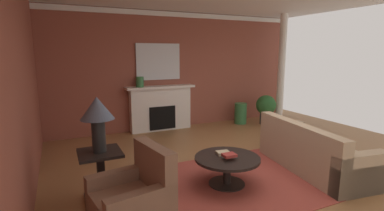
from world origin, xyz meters
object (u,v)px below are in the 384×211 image
Objects in this scene: coffee_table at (227,164)px; table_lamp at (97,114)px; vase_tall_corner at (241,113)px; potted_plant at (266,107)px; armchair_near_window at (134,203)px; mantel_mirror at (158,62)px; fireplace at (161,109)px; vase_mantel_left at (140,82)px; sofa at (312,153)px; side_table at (101,172)px.

table_lamp reaches higher than coffee_table.
vase_tall_corner is 0.73m from potted_plant.
coffee_table is (1.57, 0.47, 0.03)m from armchair_near_window.
mantel_mirror is 1.56× the size of table_lamp.
vase_mantel_left reaches higher than fireplace.
armchair_near_window reaches higher than potted_plant.
fireplace is 1.23m from mantel_mirror.
fireplace is 0.93m from vase_mantel_left.
sofa is 2.65× the size of potted_plant.
table_lamp is (-1.96, -3.26, -0.56)m from mantel_mirror.
potted_plant is (4.87, 2.47, 0.09)m from side_table.
vase_mantel_left is 3.60m from potted_plant.
armchair_near_window is at bearing -113.34° from fireplace.
vase_tall_corner is at bearing 33.68° from table_lamp.
mantel_mirror is 1.17× the size of coffee_table.
table_lamp is at bearing 172.10° from sofa.
vase_tall_corner is (4.02, 3.67, -0.01)m from armchair_near_window.
coffee_table is at bearing -127.55° from vase_tall_corner.
vase_mantel_left is 0.31× the size of potted_plant.
table_lamp reaches higher than vase_mantel_left.
vase_mantel_left is (1.41, 3.09, 0.90)m from side_table.
coffee_table is 1.43× the size of side_table.
potted_plant is at bearing -31.80° from vase_tall_corner.
vase_tall_corner is (0.81, 3.32, -0.00)m from sofa.
table_lamp is at bearing -121.93° from fireplace.
table_lamp reaches higher than sofa.
armchair_near_window reaches higher than coffee_table.
coffee_table is at bearing -10.86° from table_lamp.
coffee_table is 1.33× the size of table_lamp.
vase_mantel_left is at bearing 175.00° from vase_tall_corner.
armchair_near_window is 1.64m from coffee_table.
armchair_near_window reaches higher than vase_tall_corner.
armchair_near_window is 3.69× the size of vase_mantel_left.
mantel_mirror reaches higher than sofa.
coffee_table is 3.60m from vase_mantel_left.
fireplace is 2.57× the size of side_table.
armchair_near_window is 0.95× the size of coffee_table.
table_lamp is (0.00, 0.00, 0.82)m from side_table.
armchair_near_window is at bearing -173.88° from sofa.
vase_tall_corner is at bearing -5.00° from vase_mantel_left.
side_table is 2.72× the size of vase_mantel_left.
fireplace is at bearing 58.07° from side_table.
sofa is (1.49, -3.74, -1.49)m from mantel_mirror.
coffee_table is at bearing 175.42° from sofa.
coffee_table is 3.88× the size of vase_mantel_left.
side_table is at bearing 172.10° from sofa.
mantel_mirror is 2.78m from vase_tall_corner.
sofa reaches higher than side_table.
fireplace is 3.71m from side_table.
mantel_mirror is 1.67× the size of side_table.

